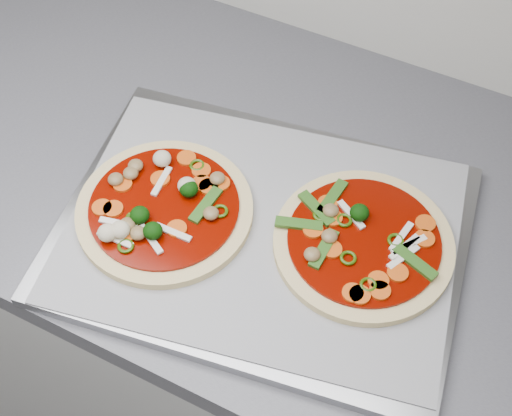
% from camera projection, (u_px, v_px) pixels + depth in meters
% --- Properties ---
extents(baking_tray, '(0.54, 0.44, 0.02)m').
position_uv_depth(baking_tray, '(262.00, 234.00, 0.89)').
color(baking_tray, gray).
rests_on(baking_tray, countertop).
extents(parchment, '(0.53, 0.43, 0.00)m').
position_uv_depth(parchment, '(262.00, 230.00, 0.88)').
color(parchment, '#9D9DA2').
rests_on(parchment, baking_tray).
extents(pizza_left, '(0.23, 0.23, 0.04)m').
position_uv_depth(pizza_left, '(163.00, 208.00, 0.89)').
color(pizza_left, beige).
rests_on(pizza_left, parchment).
extents(pizza_right, '(0.25, 0.25, 0.04)m').
position_uv_depth(pizza_right, '(362.00, 242.00, 0.86)').
color(pizza_right, beige).
rests_on(pizza_right, parchment).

